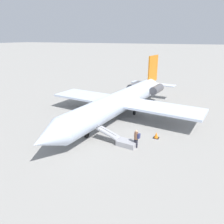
# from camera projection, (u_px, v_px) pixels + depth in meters

# --- Properties ---
(ground_plane) EXTENTS (600.00, 600.00, 0.00)m
(ground_plane) POSITION_uv_depth(u_px,v_px,m) (119.00, 118.00, 27.37)
(ground_plane) COLOR gray
(airplane_main) EXTENTS (26.72, 20.07, 6.86)m
(airplane_main) POSITION_uv_depth(u_px,v_px,m) (122.00, 100.00, 27.42)
(airplane_main) COLOR silver
(airplane_main) RESTS_ON ground
(boarding_stairs) EXTENTS (1.51, 4.11, 1.70)m
(boarding_stairs) POSITION_uv_depth(u_px,v_px,m) (123.00, 141.00, 20.43)
(boarding_stairs) COLOR #99999E
(boarding_stairs) RESTS_ON ground
(passenger) EXTENTS (0.37, 0.56, 1.74)m
(passenger) POSITION_uv_depth(u_px,v_px,m) (136.00, 138.00, 19.73)
(passenger) COLOR #23232D
(passenger) RESTS_ON ground
(traffic_cone_near_stairs) EXTENTS (0.56, 0.56, 0.62)m
(traffic_cone_near_stairs) POSITION_uv_depth(u_px,v_px,m) (156.00, 135.00, 21.83)
(traffic_cone_near_stairs) COLOR black
(traffic_cone_near_stairs) RESTS_ON ground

